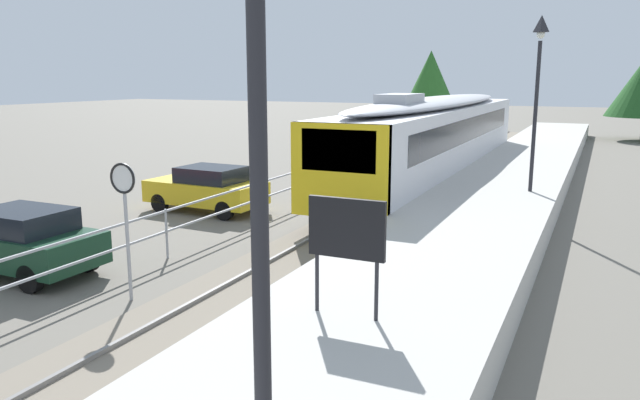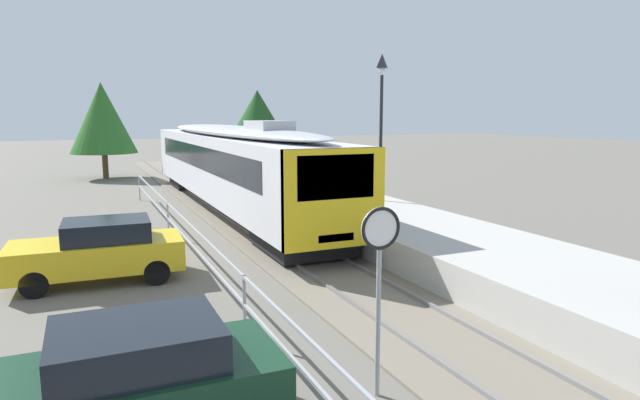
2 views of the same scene
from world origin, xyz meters
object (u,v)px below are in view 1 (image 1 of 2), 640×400
platform_lamp_near_end (256,43)px  platform_lamp_mid_platform (538,71)px  commuter_train (436,133)px  parked_hatchback_yellow (207,188)px  platform_notice_board (347,232)px  speed_limit_sign (124,197)px  parked_hatchback_dark_green (18,241)px

platform_lamp_near_end → platform_lamp_mid_platform: 16.64m
commuter_train → parked_hatchback_yellow: bearing=-123.2°
platform_notice_board → speed_limit_sign: bearing=169.5°
platform_lamp_mid_platform → commuter_train: bearing=130.5°
commuter_train → platform_lamp_mid_platform: (4.35, -5.09, 2.47)m
speed_limit_sign → parked_hatchback_dark_green: bearing=175.6°
platform_lamp_near_end → platform_lamp_mid_platform: (0.00, 16.64, 0.00)m
platform_lamp_mid_platform → parked_hatchback_dark_green: (-9.89, -10.70, -3.83)m
commuter_train → parked_hatchback_dark_green: 16.79m
platform_lamp_near_end → platform_lamp_mid_platform: bearing=90.0°
platform_notice_board → speed_limit_sign: (-5.09, 0.95, -0.06)m
platform_notice_board → speed_limit_sign: 5.18m
platform_lamp_near_end → platform_notice_board: platform_lamp_near_end is taller
commuter_train → parked_hatchback_dark_green: (-5.54, -15.79, -1.36)m
commuter_train → parked_hatchback_yellow: 10.22m
platform_lamp_near_end → platform_notice_board: 5.49m
parked_hatchback_dark_green → commuter_train: bearing=70.6°
parked_hatchback_dark_green → parked_hatchback_yellow: same height
platform_lamp_near_end → parked_hatchback_dark_green: 12.16m
platform_notice_board → commuter_train: bearing=100.0°
commuter_train → platform_lamp_mid_platform: 7.13m
platform_lamp_mid_platform → parked_hatchback_dark_green: platform_lamp_mid_platform is taller
platform_notice_board → platform_lamp_near_end: bearing=-74.2°
commuter_train → platform_lamp_near_end: size_ratio=3.90×
commuter_train → platform_notice_board: size_ratio=11.59×
commuter_train → platform_lamp_near_end: 22.29m
platform_lamp_mid_platform → speed_limit_sign: 12.95m
platform_lamp_mid_platform → parked_hatchback_yellow: size_ratio=1.31×
platform_lamp_mid_platform → parked_hatchback_yellow: bearing=-161.1°
platform_notice_board → speed_limit_sign: size_ratio=0.64×
commuter_train → platform_lamp_near_end: (4.35, -21.73, 2.47)m
parked_hatchback_yellow → commuter_train: bearing=56.8°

